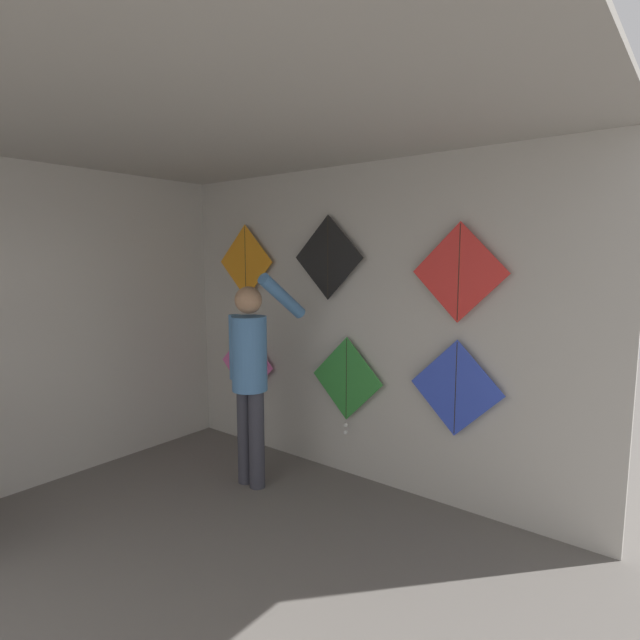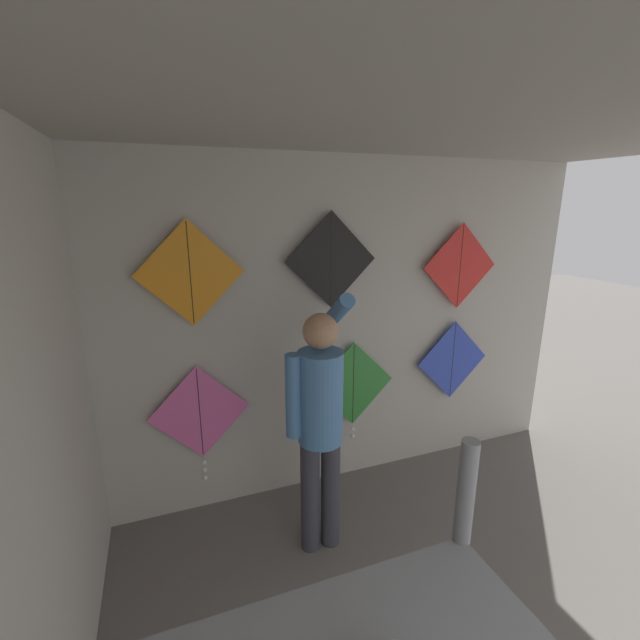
{
  "view_description": "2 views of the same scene",
  "coord_description": "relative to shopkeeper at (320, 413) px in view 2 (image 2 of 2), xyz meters",
  "views": [
    {
      "loc": [
        2.63,
        0.51,
        2.01
      ],
      "look_at": [
        -0.0,
        3.87,
        1.46
      ],
      "focal_mm": 28.0,
      "sensor_mm": 36.0,
      "label": 1
    },
    {
      "loc": [
        -1.36,
        1.0,
        2.43
      ],
      "look_at": [
        -0.28,
        3.87,
        1.59
      ],
      "focal_mm": 24.0,
      "sensor_mm": 36.0,
      "label": 2
    }
  ],
  "objects": [
    {
      "name": "back_panel",
      "position": [
        0.44,
        0.74,
        0.34
      ],
      "size": [
        4.61,
        0.06,
        2.8
      ],
      "primitive_type": "cube",
      "color": "#BCB7AD",
      "rests_on": "ground"
    },
    {
      "name": "ceiling_slab",
      "position": [
        0.44,
        -1.37,
        1.76
      ],
      "size": [
        4.61,
        4.97,
        0.04
      ],
      "primitive_type": "cube",
      "color": "#A8A399"
    },
    {
      "name": "shopkeeper",
      "position": [
        0.0,
        0.0,
        0.0
      ],
      "size": [
        0.48,
        0.64,
        1.87
      ],
      "rotation": [
        0.0,
        0.0,
        -0.04
      ],
      "color": "#383842",
      "rests_on": "ground"
    },
    {
      "name": "kite_0",
      "position": [
        -0.74,
        0.65,
        -0.21
      ],
      "size": [
        0.76,
        0.04,
        0.97
      ],
      "color": "pink"
    },
    {
      "name": "kite_1",
      "position": [
        0.55,
        0.65,
        -0.16
      ],
      "size": [
        0.76,
        0.04,
        0.9
      ],
      "color": "#338C38"
    },
    {
      "name": "kite_2",
      "position": [
        1.58,
        0.65,
        -0.06
      ],
      "size": [
        0.76,
        0.01,
        0.76
      ],
      "color": "blue"
    },
    {
      "name": "kite_3",
      "position": [
        -0.73,
        0.65,
        0.9
      ],
      "size": [
        0.76,
        0.01,
        0.76
      ],
      "color": "orange"
    },
    {
      "name": "kite_4",
      "position": [
        0.34,
        0.65,
        0.94
      ],
      "size": [
        0.76,
        0.01,
        0.76
      ],
      "color": "black"
    },
    {
      "name": "kite_5",
      "position": [
        1.58,
        0.65,
        0.83
      ],
      "size": [
        0.76,
        0.01,
        0.76
      ],
      "color": "red"
    }
  ]
}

